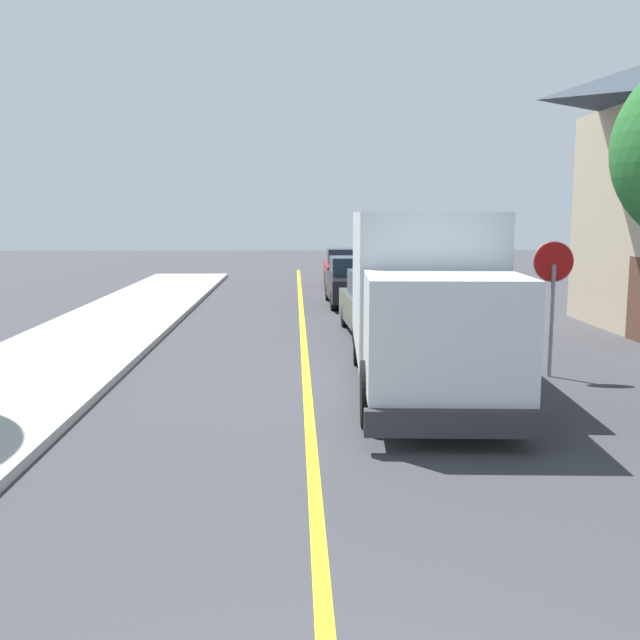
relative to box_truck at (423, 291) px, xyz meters
name	(u,v)px	position (x,y,z in m)	size (l,w,h in m)	color
centre_line_yellow	(307,389)	(-2.11, -0.18, -1.76)	(0.16, 56.00, 0.01)	gold
box_truck	(423,291)	(0.00, 0.00, 0.00)	(2.81, 7.31, 3.20)	silver
parked_car_near	(381,305)	(-0.06, 5.83, -0.97)	(1.95, 4.46, 1.67)	#4C564C
parked_car_mid	(354,282)	(-0.26, 12.11, -0.97)	(1.87, 4.43, 1.67)	black
parked_car_far	(346,269)	(-0.10, 18.21, -0.97)	(1.82, 4.41, 1.67)	maroon
stop_sign	(553,282)	(2.66, 0.74, 0.09)	(0.80, 0.10, 2.65)	gray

